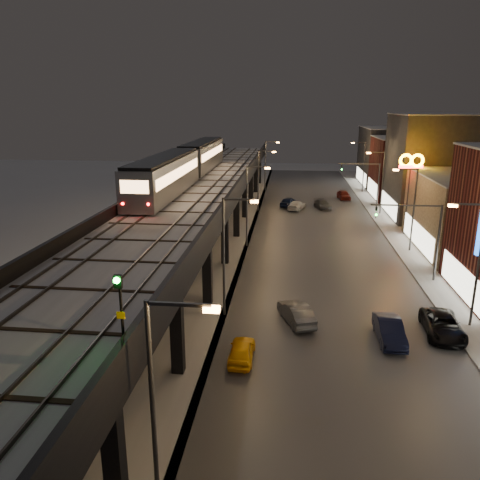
{
  "coord_description": "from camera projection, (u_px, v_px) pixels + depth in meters",
  "views": [
    {
      "loc": [
        3.95,
        -18.95,
        15.24
      ],
      "look_at": [
        0.14,
        16.27,
        5.0
      ],
      "focal_mm": 35.0,
      "sensor_mm": 36.0,
      "label": 1
    }
  ],
  "objects": [
    {
      "name": "building_d",
      "position": [
        437.0,
        167.0,
        64.14
      ],
      "size": [
        12.2,
        13.2,
        14.16
      ],
      "color": "#323337",
      "rests_on": "ground"
    },
    {
      "name": "viaduct_trackbed",
      "position": [
        200.0,
        188.0,
        52.12
      ],
      "size": [
        8.4,
        100.0,
        0.32
      ],
      "color": "#B2B7C1",
      "rests_on": "elevated_viaduct"
    },
    {
      "name": "car_taxi",
      "position": [
        242.0,
        351.0,
        28.82
      ],
      "size": [
        1.53,
        3.74,
        1.27
      ],
      "primitive_type": "imported",
      "rotation": [
        0.0,
        0.0,
        3.13
      ],
      "color": "#FEB50F",
      "rests_on": "ground"
    },
    {
      "name": "subway_train",
      "position": [
        187.0,
        163.0,
        56.16
      ],
      "size": [
        3.17,
        38.95,
        3.79
      ],
      "color": "gray",
      "rests_on": "viaduct_trackbed"
    },
    {
      "name": "sign_mcdonalds",
      "position": [
        411.0,
        170.0,
        54.92
      ],
      "size": [
        2.91,
        0.47,
        9.81
      ],
      "color": "#38383A",
      "rests_on": "ground"
    },
    {
      "name": "elevated_viaduct",
      "position": [
        200.0,
        195.0,
        52.21
      ],
      "size": [
        9.0,
        100.0,
        6.3
      ],
      "color": "black",
      "rests_on": "ground"
    },
    {
      "name": "traffic_light_rig_b",
      "position": [
        371.0,
        180.0,
        69.52
      ],
      "size": [
        6.1,
        0.34,
        7.0
      ],
      "color": "#38383A",
      "rests_on": "ground"
    },
    {
      "name": "streetlight_left_4",
      "position": [
        267.0,
        162.0,
        85.32
      ],
      "size": [
        2.57,
        0.28,
        9.0
      ],
      "color": "#38383A",
      "rests_on": "ground"
    },
    {
      "name": "rail_signal",
      "position": [
        119.0,
        296.0,
        16.97
      ],
      "size": [
        0.32,
        0.41,
        2.77
      ],
      "color": "black",
      "rests_on": "viaduct_trackbed"
    },
    {
      "name": "car_near_white",
      "position": [
        296.0,
        314.0,
        33.8
      ],
      "size": [
        2.96,
        4.7,
        1.46
      ],
      "primitive_type": "imported",
      "rotation": [
        0.0,
        0.0,
        3.49
      ],
      "color": "#44474C",
      "rests_on": "ground"
    },
    {
      "name": "streetlight_right_3",
      "position": [
        381.0,
        178.0,
        66.36
      ],
      "size": [
        2.56,
        0.28,
        9.0
      ],
      "color": "#38383A",
      "rests_on": "ground"
    },
    {
      "name": "car_onc_red",
      "position": [
        344.0,
        195.0,
        78.29
      ],
      "size": [
        2.24,
        4.46,
        1.46
      ],
      "primitive_type": "imported",
      "rotation": [
        0.0,
        0.0,
        0.12
      ],
      "color": "maroon",
      "rests_on": "ground"
    },
    {
      "name": "car_far_white",
      "position": [
        288.0,
        202.0,
        72.65
      ],
      "size": [
        2.77,
        4.68,
        1.49
      ],
      "primitive_type": "imported",
      "rotation": [
        0.0,
        0.0,
        2.9
      ],
      "color": "#101A3B",
      "rests_on": "ground"
    },
    {
      "name": "car_onc_silver",
      "position": [
        389.0,
        331.0,
        31.15
      ],
      "size": [
        1.61,
        4.52,
        1.48
      ],
      "primitive_type": "imported",
      "rotation": [
        0.0,
        0.0,
        0.01
      ],
      "color": "black",
      "rests_on": "ground"
    },
    {
      "name": "under_viaduct_pavement",
      "position": [
        206.0,
        235.0,
        56.78
      ],
      "size": [
        11.0,
        120.0,
        0.06
      ],
      "primitive_type": "cube",
      "color": "#9FA1A8",
      "rests_on": "ground"
    },
    {
      "name": "sidewalk_right",
      "position": [
        406.0,
        241.0,
        54.34
      ],
      "size": [
        4.0,
        120.0,
        0.14
      ],
      "primitive_type": "cube",
      "color": "#9FA1A8",
      "rests_on": "ground"
    },
    {
      "name": "viaduct_parapet_far",
      "position": [
        162.0,
        183.0,
        52.47
      ],
      "size": [
        0.3,
        100.0,
        1.1
      ],
      "primitive_type": "cube",
      "color": "black",
      "rests_on": "elevated_viaduct"
    },
    {
      "name": "streetlight_left_0",
      "position": [
        160.0,
        399.0,
        16.55
      ],
      "size": [
        2.57,
        0.28,
        9.0
      ],
      "color": "#38383A",
      "rests_on": "ground"
    },
    {
      "name": "ground",
      "position": [
        201.0,
        431.0,
        22.74
      ],
      "size": [
        220.0,
        220.0,
        0.0
      ],
      "primitive_type": "plane",
      "color": "silver"
    },
    {
      "name": "streetlight_right_1",
      "position": [
        476.0,
        257.0,
        31.97
      ],
      "size": [
        2.56,
        0.28,
        9.0
      ],
      "color": "#38383A",
      "rests_on": "ground"
    },
    {
      "name": "streetlight_right_4",
      "position": [
        363.0,
        163.0,
        83.55
      ],
      "size": [
        2.56,
        0.28,
        9.0
      ],
      "color": "#38383A",
      "rests_on": "ground"
    },
    {
      "name": "building_e",
      "position": [
        411.0,
        168.0,
        78.06
      ],
      "size": [
        12.2,
        12.2,
        10.16
      ],
      "color": "#56221A",
      "rests_on": "ground"
    },
    {
      "name": "car_onc_dark",
      "position": [
        443.0,
        326.0,
        31.93
      ],
      "size": [
        2.71,
        5.28,
        1.43
      ],
      "primitive_type": "imported",
      "rotation": [
        0.0,
        0.0,
        -0.07
      ],
      "color": "black",
      "rests_on": "ground"
    },
    {
      "name": "streetlight_left_2",
      "position": [
        249.0,
        201.0,
        50.94
      ],
      "size": [
        2.57,
        0.28,
        9.0
      ],
      "color": "#38383A",
      "rests_on": "ground"
    },
    {
      "name": "streetlight_left_3",
      "position": [
        260.0,
        176.0,
        68.13
      ],
      "size": [
        2.57,
        0.28,
        9.0
      ],
      "color": "#38383A",
      "rests_on": "ground"
    },
    {
      "name": "car_mid_dark",
      "position": [
        297.0,
        206.0,
        70.36
      ],
      "size": [
        3.14,
        4.92,
        1.33
      ],
      "primitive_type": "imported",
      "rotation": [
        0.0,
        0.0,
        2.84
      ],
      "color": "silver",
      "rests_on": "ground"
    },
    {
      "name": "viaduct_parapet_streetside",
      "position": [
        239.0,
        184.0,
        51.57
      ],
      "size": [
        0.3,
        100.0,
        1.1
      ],
      "primitive_type": "cube",
      "color": "black",
      "rests_on": "elevated_viaduct"
    },
    {
      "name": "car_onc_white",
      "position": [
        323.0,
        205.0,
        71.04
      ],
      "size": [
        2.88,
        4.72,
        1.28
      ],
      "primitive_type": "imported",
      "rotation": [
        0.0,
        0.0,
        0.27
      ],
      "color": "#4B4C4F",
      "rests_on": "ground"
    },
    {
      "name": "streetlight_right_2",
      "position": [
        412.0,
        204.0,
        49.16
      ],
      "size": [
        2.56,
        0.28,
        9.0
      ],
      "color": "#38383A",
      "rests_on": "ground"
    },
    {
      "name": "road_surface",
      "position": [
        319.0,
        239.0,
        55.38
      ],
      "size": [
        17.0,
        120.0,
        0.06
      ],
      "primitive_type": "cube",
      "color": "#46474D",
      "rests_on": "ground"
    },
    {
      "name": "streetlight_left_1",
      "position": [
        227.0,
        249.0,
        33.74
      ],
      "size": [
        2.57,
        0.28,
        9.0
      ],
      "color": "#38383A",
      "rests_on": "ground"
    },
    {
      "name": "building_f",
      "position": [
        394.0,
        157.0,
        91.3
      ],
      "size": [
        12.2,
        16.2,
        11.16
      ],
      "color": "#2B2B2D",
      "rests_on": "ground"
    },
    {
      "name": "traffic_light_rig_a",
      "position": [
        425.0,
        233.0,
        40.86
      ],
      "size": [
        6.1,
        0.34,
        7.0
      ],
      "color": "#38383A",
      "rests_on": "ground"
    },
    {
      "name": "building_c",
      "position": [
        479.0,
        214.0,
        49.69
      ],
      "size": [
        12.2,
        15.2,
        8.16
      ],
      "color": "#847055",
      "rests_on": "ground"
    }
  ]
}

